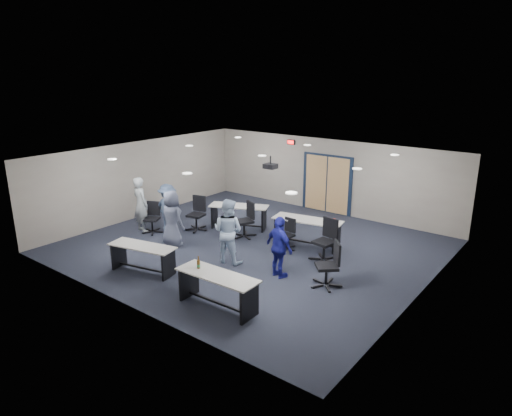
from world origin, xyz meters
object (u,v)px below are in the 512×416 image
Objects in this scene: chair_loose_left at (152,218)px; person_gray at (141,204)px; person_navy at (279,247)px; person_back at (168,208)px; chair_back_a at (196,214)px; chair_back_b at (244,220)px; person_plaid at (172,219)px; table_front_left at (143,254)px; person_lightblue at (228,231)px; table_front_right at (217,285)px; table_back_left at (239,213)px; chair_back_c at (286,234)px; table_back_right at (308,228)px; chair_loose_right at (327,265)px; chair_back_d at (324,241)px.

chair_loose_left is 0.55× the size of person_gray.
person_back is at bearing 10.05° from person_navy.
chair_back_a is 1.71m from chair_back_b.
person_plaid is at bearing -43.73° from chair_loose_left.
person_lightblue is (1.32, 1.85, 0.39)m from table_front_left.
table_front_left is 1.96m from person_plaid.
person_back reaches higher than chair_loose_left.
person_plaid is 3.76m from person_navy.
table_front_right is 0.98× the size of table_back_left.
chair_back_c is 0.91× the size of chair_loose_left.
person_back is at bearing -168.57° from table_back_right.
table_back_right is 4.53m from person_back.
chair_loose_left is at bearing 48.11° from person_back.
chair_loose_right is (1.78, -2.02, -0.00)m from table_back_right.
person_navy is (0.92, -1.66, 0.34)m from chair_back_c.
person_gray is (-1.33, -1.15, 0.34)m from chair_back_a.
chair_loose_left is 6.35m from chair_loose_right.
person_back is at bearing -159.83° from chair_back_d.
chair_back_b is at bearing -72.06° from person_lightblue.
person_navy is at bearing -56.34° from chair_back_c.
person_plaid is (-0.55, -2.43, 0.31)m from table_back_left.
chair_back_b is 2.50m from person_back.
table_back_right is at bearing 47.31° from table_front_left.
person_gray reaches higher than table_front_left.
chair_back_a is 5.49m from chair_loose_right.
person_lightblue reaches higher than person_plaid.
person_lightblue is at bearing -126.28° from chair_loose_right.
chair_loose_right is at bearing 177.41° from person_lightblue.
person_plaid reaches higher than table_back_left.
chair_back_c is at bearing 22.22° from chair_back_b.
person_navy reaches higher than chair_back_b.
person_navy is (0.17, 2.13, 0.25)m from table_front_right.
person_back is at bearing -128.33° from chair_back_b.
person_back is (-5.15, -1.01, 0.21)m from chair_back_d.
chair_back_a is 0.70× the size of person_navy.
chair_back_b reaches higher than chair_back_c.
person_plaid reaches higher than person_navy.
table_front_right is at bearing 116.61° from person_lightblue.
person_navy is (5.14, -0.20, 0.30)m from chair_loose_left.
table_back_left is 0.87m from chair_back_b.
chair_back_b is 2.95m from chair_back_d.
table_front_left is 3.54m from person_navy.
chair_back_d is 1.03× the size of chair_loose_right.
person_navy is at bearing -30.28° from chair_back_a.
table_back_left is 2.84m from person_lightblue.
chair_loose_right is (5.40, -1.00, 0.01)m from chair_back_a.
table_back_right is 4.03m from person_plaid.
person_plaid is 1.06× the size of person_navy.
person_lightblue reaches higher than chair_back_d.
chair_back_a reaches higher than table_front_left.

